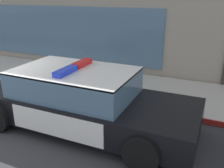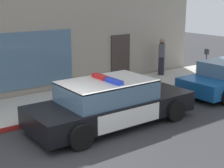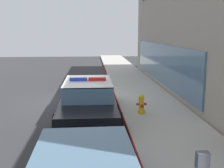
% 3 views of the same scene
% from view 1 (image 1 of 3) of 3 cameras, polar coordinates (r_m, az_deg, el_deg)
% --- Properties ---
extents(sidewalk, '(48.00, 2.70, 0.15)m').
position_cam_1_polar(sidewalk, '(9.22, -11.11, 1.51)').
color(sidewalk, '#B2ADA3').
rests_on(sidewalk, ground).
extents(curb_red_paint, '(28.80, 0.04, 0.14)m').
position_cam_1_polar(curb_red_paint, '(8.21, -16.51, -1.32)').
color(curb_red_paint, maroon).
rests_on(curb_red_paint, ground).
extents(police_cruiser, '(5.15, 2.14, 1.49)m').
position_cam_1_polar(police_cruiser, '(5.73, -7.14, -3.55)').
color(police_cruiser, black).
rests_on(police_cruiser, ground).
extents(fire_hydrant, '(0.34, 0.39, 0.73)m').
position_cam_1_polar(fire_hydrant, '(7.42, 1.25, 0.75)').
color(fire_hydrant, gold).
rests_on(fire_hydrant, sidewalk).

